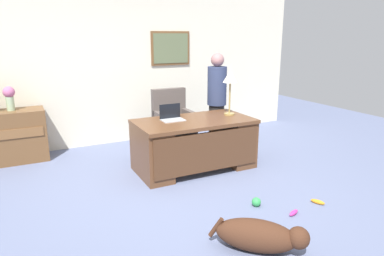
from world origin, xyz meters
The scene contains 12 objects.
ground_plane centered at (0.00, 0.00, 0.00)m, with size 12.00×12.00×0.00m, color slate.
back_wall centered at (0.01, 2.60, 1.35)m, with size 7.00×0.16×2.70m.
desk centered at (0.40, 0.70, 0.40)m, with size 1.69×0.90×0.74m.
armchair centered at (0.49, 1.71, 0.47)m, with size 0.60×0.59×1.04m.
person_standing centered at (1.16, 1.37, 0.84)m, with size 0.32×0.32×1.64m.
dog_lying centered at (0.00, -1.38, 0.15)m, with size 0.75×0.73×0.30m.
laptop centered at (0.11, 0.87, 0.80)m, with size 0.32×0.22×0.22m.
desk_lamp centered at (1.04, 0.79, 1.28)m, with size 0.22×0.22×0.68m.
vase_with_flowers centered at (-1.94, 2.25, 1.03)m, with size 0.17×0.17×0.37m.
dog_toy_ball centered at (0.50, -0.67, 0.05)m, with size 0.11×0.11×0.11m, color green.
dog_toy_bone centered at (1.18, -0.95, 0.03)m, with size 0.16×0.05×0.05m, color orange.
dog_toy_plush centered at (0.74, -1.02, 0.03)m, with size 0.16×0.05×0.05m, color #D8338C.
Camera 1 is at (-1.81, -3.60, 1.91)m, focal length 32.46 mm.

